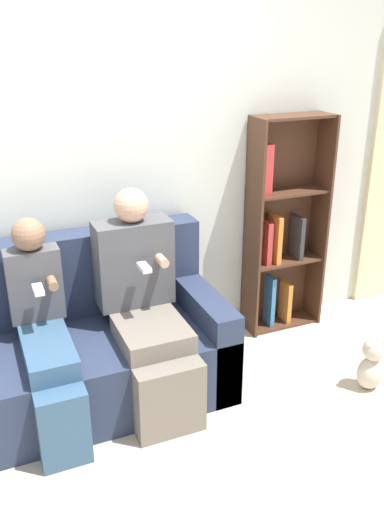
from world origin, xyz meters
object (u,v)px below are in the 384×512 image
(couch, at_px, (63,353))
(bookshelf, at_px, (281,226))
(teddy_bear, at_px, (371,365))
(child_seated, at_px, (45,332))
(adult_seated, at_px, (144,299))

(couch, xyz_separation_m, bookshelf, (1.59, 0.31, 0.45))
(couch, height_order, teddy_bear, couch)
(couch, height_order, child_seated, child_seated)
(adult_seated, distance_m, teddy_bear, 1.41)
(teddy_bear, bearing_deg, adult_seated, 158.80)
(adult_seated, bearing_deg, couch, 164.02)
(adult_seated, relative_size, teddy_bear, 3.55)
(bookshelf, bearing_deg, couch, -169.11)
(child_seated, height_order, teddy_bear, child_seated)
(couch, distance_m, child_seated, 0.31)
(adult_seated, height_order, bookshelf, bookshelf)
(child_seated, relative_size, bookshelf, 0.73)
(couch, height_order, bookshelf, bookshelf)
(teddy_bear, bearing_deg, couch, 160.17)
(adult_seated, height_order, teddy_bear, adult_seated)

